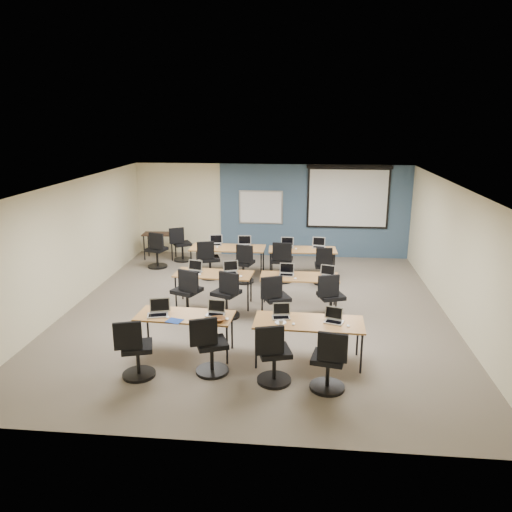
# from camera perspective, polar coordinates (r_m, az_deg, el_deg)

# --- Properties ---
(floor) EXTENTS (8.00, 9.00, 0.02)m
(floor) POSITION_cam_1_polar(r_m,az_deg,el_deg) (10.75, 0.02, -6.26)
(floor) COLOR #6B6354
(floor) RESTS_ON ground
(ceiling) EXTENTS (8.00, 9.00, 0.02)m
(ceiling) POSITION_cam_1_polar(r_m,az_deg,el_deg) (10.05, 0.02, 8.16)
(ceiling) COLOR white
(ceiling) RESTS_ON ground
(wall_back) EXTENTS (8.00, 0.04, 2.70)m
(wall_back) POSITION_cam_1_polar(r_m,az_deg,el_deg) (14.70, 1.75, 5.23)
(wall_back) COLOR beige
(wall_back) RESTS_ON ground
(wall_front) EXTENTS (8.00, 0.04, 2.70)m
(wall_front) POSITION_cam_1_polar(r_m,az_deg,el_deg) (6.12, -4.18, -10.20)
(wall_front) COLOR beige
(wall_front) RESTS_ON ground
(wall_left) EXTENTS (0.04, 9.00, 2.70)m
(wall_left) POSITION_cam_1_polar(r_m,az_deg,el_deg) (11.41, -20.39, 1.18)
(wall_left) COLOR beige
(wall_left) RESTS_ON ground
(wall_right) EXTENTS (0.04, 9.00, 2.70)m
(wall_right) POSITION_cam_1_polar(r_m,az_deg,el_deg) (10.71, 21.85, 0.11)
(wall_right) COLOR beige
(wall_right) RESTS_ON ground
(blue_accent_panel) EXTENTS (5.50, 0.04, 2.70)m
(blue_accent_panel) POSITION_cam_1_polar(r_m,az_deg,el_deg) (14.64, 6.65, 5.09)
(blue_accent_panel) COLOR #3D5977
(blue_accent_panel) RESTS_ON wall_back
(whiteboard) EXTENTS (1.28, 0.03, 0.98)m
(whiteboard) POSITION_cam_1_polar(r_m,az_deg,el_deg) (14.63, 0.56, 5.58)
(whiteboard) COLOR #AFB2B5
(whiteboard) RESTS_ON wall_back
(projector_screen) EXTENTS (2.40, 0.10, 1.82)m
(projector_screen) POSITION_cam_1_polar(r_m,az_deg,el_deg) (14.53, 10.50, 7.00)
(projector_screen) COLOR black
(projector_screen) RESTS_ON wall_back
(training_table_front_left) EXTENTS (1.66, 0.69, 0.73)m
(training_table_front_left) POSITION_cam_1_polar(r_m,az_deg,el_deg) (8.72, -8.11, -6.99)
(training_table_front_left) COLOR brown
(training_table_front_left) RESTS_ON floor
(training_table_front_right) EXTENTS (1.82, 0.76, 0.73)m
(training_table_front_right) POSITION_cam_1_polar(r_m,az_deg,el_deg) (8.41, 6.04, -7.74)
(training_table_front_right) COLOR brown
(training_table_front_right) RESTS_ON floor
(training_table_mid_left) EXTENTS (1.68, 0.70, 0.73)m
(training_table_mid_left) POSITION_cam_1_polar(r_m,az_deg,el_deg) (10.88, -4.85, -2.23)
(training_table_mid_left) COLOR #98683E
(training_table_mid_left) RESTS_ON floor
(training_table_mid_right) EXTENTS (1.67, 0.70, 0.73)m
(training_table_mid_right) POSITION_cam_1_polar(r_m,az_deg,el_deg) (10.68, 5.00, -2.57)
(training_table_mid_right) COLOR olive
(training_table_mid_right) RESTS_ON floor
(training_table_back_left) EXTENTS (1.93, 0.80, 0.73)m
(training_table_back_left) POSITION_cam_1_polar(r_m,az_deg,el_deg) (12.99, -3.24, 0.82)
(training_table_back_left) COLOR #905A37
(training_table_back_left) RESTS_ON floor
(training_table_back_right) EXTENTS (1.73, 0.72, 0.73)m
(training_table_back_right) POSITION_cam_1_polar(r_m,az_deg,el_deg) (12.85, 5.33, 0.58)
(training_table_back_right) COLOR brown
(training_table_back_right) RESTS_ON floor
(laptop_0) EXTENTS (0.35, 0.30, 0.27)m
(laptop_0) POSITION_cam_1_polar(r_m,az_deg,el_deg) (8.76, -11.07, -6.19)
(laptop_0) COLOR silver
(laptop_0) RESTS_ON training_table_front_left
(mouse_0) EXTENTS (0.06, 0.09, 0.03)m
(mouse_0) POSITION_cam_1_polar(r_m,az_deg,el_deg) (8.63, -10.05, -6.88)
(mouse_0) COLOR white
(mouse_0) RESTS_ON training_table_front_left
(task_chair_0) EXTENTS (0.54, 0.53, 1.01)m
(task_chair_0) POSITION_cam_1_polar(r_m,az_deg,el_deg) (8.22, -13.61, -10.77)
(task_chair_0) COLOR black
(task_chair_0) RESTS_ON floor
(laptop_1) EXTENTS (0.31, 0.26, 0.24)m
(laptop_1) POSITION_cam_1_polar(r_m,az_deg,el_deg) (8.64, -4.61, -6.31)
(laptop_1) COLOR #A3A3AB
(laptop_1) RESTS_ON training_table_front_left
(mouse_1) EXTENTS (0.07, 0.10, 0.04)m
(mouse_1) POSITION_cam_1_polar(r_m,az_deg,el_deg) (8.43, -3.33, -7.20)
(mouse_1) COLOR white
(mouse_1) RESTS_ON training_table_front_left
(task_chair_1) EXTENTS (0.57, 0.54, 1.02)m
(task_chair_1) POSITION_cam_1_polar(r_m,az_deg,el_deg) (8.13, -5.30, -10.64)
(task_chair_1) COLOR black
(task_chair_1) RESTS_ON floor
(laptop_2) EXTENTS (0.30, 0.25, 0.23)m
(laptop_2) POSITION_cam_1_polar(r_m,az_deg,el_deg) (8.51, 2.91, -6.63)
(laptop_2) COLOR silver
(laptop_2) RESTS_ON training_table_front_right
(mouse_2) EXTENTS (0.08, 0.10, 0.03)m
(mouse_2) POSITION_cam_1_polar(r_m,az_deg,el_deg) (8.25, 4.30, -7.75)
(mouse_2) COLOR white
(mouse_2) RESTS_ON training_table_front_right
(task_chair_2) EXTENTS (0.55, 0.54, 1.02)m
(task_chair_2) POSITION_cam_1_polar(r_m,az_deg,el_deg) (7.83, 1.96, -11.64)
(task_chair_2) COLOR black
(task_chair_2) RESTS_ON floor
(laptop_3) EXTENTS (0.30, 0.26, 0.23)m
(laptop_3) POSITION_cam_1_polar(r_m,az_deg,el_deg) (8.42, 8.88, -7.05)
(laptop_3) COLOR #BBBBBF
(laptop_3) RESTS_ON training_table_front_right
(mouse_3) EXTENTS (0.07, 0.10, 0.03)m
(mouse_3) POSITION_cam_1_polar(r_m,az_deg,el_deg) (8.29, 10.48, -7.87)
(mouse_3) COLOR white
(mouse_3) RESTS_ON training_table_front_right
(task_chair_3) EXTENTS (0.54, 0.54, 1.02)m
(task_chair_3) POSITION_cam_1_polar(r_m,az_deg,el_deg) (7.72, 8.33, -12.25)
(task_chair_3) COLOR black
(task_chair_3) RESTS_ON floor
(laptop_4) EXTENTS (0.33, 0.28, 0.25)m
(laptop_4) POSITION_cam_1_polar(r_m,az_deg,el_deg) (10.97, -7.04, -1.53)
(laptop_4) COLOR #AAA9AD
(laptop_4) RESTS_ON training_table_mid_left
(mouse_4) EXTENTS (0.07, 0.10, 0.03)m
(mouse_4) POSITION_cam_1_polar(r_m,az_deg,el_deg) (10.78, -6.44, -2.11)
(mouse_4) COLOR white
(mouse_4) RESTS_ON training_table_mid_left
(task_chair_4) EXTENTS (0.61, 0.57, 1.05)m
(task_chair_4) POSITION_cam_1_polar(r_m,az_deg,el_deg) (10.40, -7.83, -4.60)
(task_chair_4) COLOR black
(task_chair_4) RESTS_ON floor
(laptop_5) EXTENTS (0.33, 0.28, 0.25)m
(laptop_5) POSITION_cam_1_polar(r_m,az_deg,el_deg) (10.86, -2.97, -1.61)
(laptop_5) COLOR #AEAEB3
(laptop_5) RESTS_ON training_table_mid_left
(mouse_5) EXTENTS (0.09, 0.12, 0.04)m
(mouse_5) POSITION_cam_1_polar(r_m,az_deg,el_deg) (10.60, -1.75, -2.32)
(mouse_5) COLOR white
(mouse_5) RESTS_ON training_table_mid_left
(task_chair_5) EXTENTS (0.59, 0.55, 1.03)m
(task_chair_5) POSITION_cam_1_polar(r_m,az_deg,el_deg) (10.26, -3.34, -4.83)
(task_chair_5) COLOR black
(task_chair_5) RESTS_ON floor
(laptop_6) EXTENTS (0.31, 0.27, 0.24)m
(laptop_6) POSITION_cam_1_polar(r_m,az_deg,el_deg) (10.72, 3.53, -1.85)
(laptop_6) COLOR #ADADAD
(laptop_6) RESTS_ON training_table_mid_right
(mouse_6) EXTENTS (0.08, 0.11, 0.04)m
(mouse_6) POSITION_cam_1_polar(r_m,az_deg,el_deg) (10.47, 4.50, -2.58)
(mouse_6) COLOR white
(mouse_6) RESTS_ON training_table_mid_right
(task_chair_6) EXTENTS (0.58, 0.54, 1.02)m
(task_chair_6) POSITION_cam_1_polar(r_m,az_deg,el_deg) (10.01, 2.21, -5.37)
(task_chair_6) COLOR black
(task_chair_6) RESTS_ON floor
(laptop_7) EXTENTS (0.31, 0.27, 0.24)m
(laptop_7) POSITION_cam_1_polar(r_m,az_deg,el_deg) (10.68, 8.21, -2.07)
(laptop_7) COLOR #ABABAB
(laptop_7) RESTS_ON training_table_mid_right
(mouse_7) EXTENTS (0.09, 0.12, 0.04)m
(mouse_7) POSITION_cam_1_polar(r_m,az_deg,el_deg) (10.58, 8.79, -2.53)
(mouse_7) COLOR white
(mouse_7) RESTS_ON training_table_mid_right
(task_chair_7) EXTENTS (0.55, 0.53, 1.01)m
(task_chair_7) POSITION_cam_1_polar(r_m,az_deg,el_deg) (10.21, 8.47, -5.12)
(task_chair_7) COLOR black
(task_chair_7) RESTS_ON floor
(laptop_8) EXTENTS (0.33, 0.28, 0.25)m
(laptop_8) POSITION_cam_1_polar(r_m,az_deg,el_deg) (13.26, -4.64, 1.57)
(laptop_8) COLOR #AFAFB9
(laptop_8) RESTS_ON training_table_back_left
(mouse_8) EXTENTS (0.07, 0.10, 0.03)m
(mouse_8) POSITION_cam_1_polar(r_m,az_deg,el_deg) (12.97, -4.45, 1.02)
(mouse_8) COLOR white
(mouse_8) RESTS_ON training_table_back_left
(task_chair_8) EXTENTS (0.54, 0.53, 1.01)m
(task_chair_8) POSITION_cam_1_polar(r_m,az_deg,el_deg) (12.76, -5.39, -0.77)
(task_chair_8) COLOR black
(task_chair_8) RESTS_ON floor
(laptop_9) EXTENTS (0.34, 0.29, 0.26)m
(laptop_9) POSITION_cam_1_polar(r_m,az_deg,el_deg) (13.10, -1.36, 1.44)
(laptop_9) COLOR #A8A8AD
(laptop_9) RESTS_ON training_table_back_left
(mouse_9) EXTENTS (0.08, 0.11, 0.04)m
(mouse_9) POSITION_cam_1_polar(r_m,az_deg,el_deg) (12.84, -0.81, 0.92)
(mouse_9) COLOR white
(mouse_9) RESTS_ON training_table_back_left
(task_chair_9) EXTENTS (0.53, 0.53, 1.01)m
(task_chair_9) POSITION_cam_1_polar(r_m,az_deg,el_deg) (12.38, -1.42, -1.23)
(task_chair_9) COLOR black
(task_chair_9) RESTS_ON floor
(laptop_10) EXTENTS (0.33, 0.28, 0.25)m
(laptop_10) POSITION_cam_1_polar(r_m,az_deg,el_deg) (12.99, 3.58, 1.28)
(laptop_10) COLOR #A5A6AE
(laptop_10) RESTS_ON training_table_back_right
(mouse_10) EXTENTS (0.06, 0.10, 0.03)m
(mouse_10) POSITION_cam_1_polar(r_m,az_deg,el_deg) (12.82, 4.59, 0.84)
(mouse_10) COLOR white
(mouse_10) RESTS_ON training_table_back_right
(task_chair_10) EXTENTS (0.58, 0.58, 1.05)m
(task_chair_10) POSITION_cam_1_polar(r_m,az_deg,el_deg) (12.46, 2.96, -1.02)
(task_chair_10) COLOR black
(task_chair_10) RESTS_ON floor
(laptop_11) EXTENTS (0.33, 0.28, 0.25)m
(laptop_11) POSITION_cam_1_polar(r_m,az_deg,el_deg) (13.06, 7.19, 1.27)
(laptop_11) COLOR #AFAFB4
(laptop_11) RESTS_ON training_table_back_right
(mouse_11) EXTENTS (0.07, 0.10, 0.03)m
(mouse_11) POSITION_cam_1_polar(r_m,az_deg,el_deg) (12.81, 8.45, 0.71)
(mouse_11) COLOR white
(mouse_11) RESTS_ON training_table_back_right
(task_chair_11) EXTENTS (0.48, 0.48, 0.97)m
(task_chair_11) POSITION_cam_1_polar(r_m,az_deg,el_deg) (12.38, 7.74, -1.46)
(task_chair_11) COLOR black
(task_chair_11) RESTS_ON floor
(blue_mousepad) EXTENTS (0.30, 0.28, 0.01)m
(blue_mousepad) POSITION_cam_1_polar(r_m,az_deg,el_deg) (8.48, -9.30, -7.32)
(blue_mousepad) COLOR navy
(blue_mousepad) RESTS_ON training_table_front_left
(snack_bowl) EXTENTS (0.34, 0.34, 0.06)m
(snack_bowl) POSITION_cam_1_polar(r_m,az_deg,el_deg) (8.38, -4.34, -7.23)
(snack_bowl) COLOR brown
(snack_bowl) RESTS_ON training_table_front_left
(snack_plate) EXTENTS (0.21, 0.21, 0.01)m
(snack_plate) POSITION_cam_1_polar(r_m,az_deg,el_deg) (8.31, 2.83, -7.59)
(snack_plate) COLOR white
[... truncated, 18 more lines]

